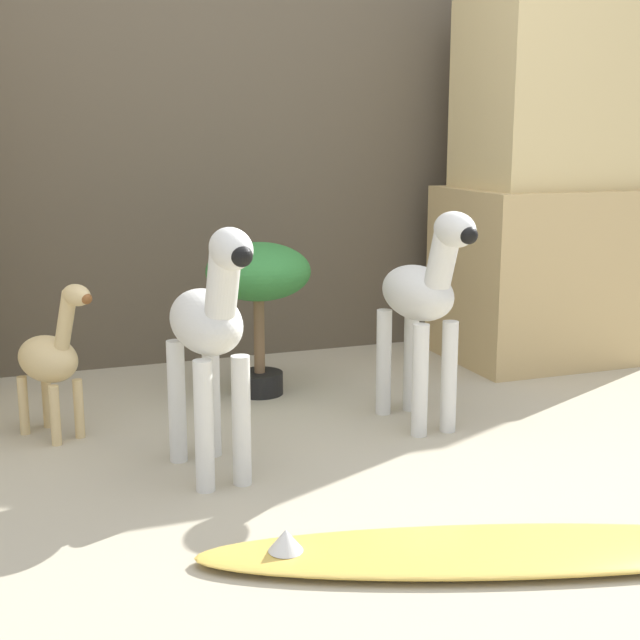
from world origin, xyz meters
name	(u,v)px	position (x,y,z in m)	size (l,w,h in m)	color
ground_plane	(364,521)	(0.00, 0.00, 0.00)	(14.00, 14.00, 0.00)	#B2A88E
wall_back	(197,89)	(0.00, 1.72, 1.10)	(6.40, 0.08, 2.20)	brown
rock_pillar_right	(541,200)	(1.31, 1.25, 0.66)	(0.73, 0.60, 1.45)	tan
zebra_right	(423,300)	(0.46, 0.61, 0.42)	(0.19, 0.49, 0.71)	silver
zebra_left	(210,330)	(-0.28, 0.41, 0.42)	(0.21, 0.49, 0.71)	silver
giraffe_figurine	(51,358)	(-0.66, 0.90, 0.26)	(0.26, 0.34, 0.50)	#E0C184
potted_palm_front	(258,281)	(0.07, 1.13, 0.42)	(0.37, 0.37, 0.55)	black
surfboard	(492,550)	(0.19, -0.28, 0.02)	(1.37, 0.65, 0.08)	gold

